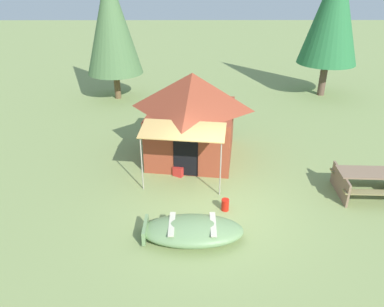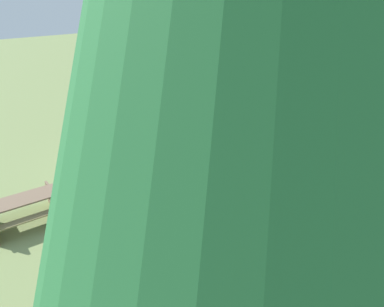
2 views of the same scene
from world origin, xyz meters
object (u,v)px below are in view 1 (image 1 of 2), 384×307
Objects in this scene: canvas_cabin_tent at (192,115)px; cooler_box at (181,169)px; picnic_table at (371,180)px; fuel_can at (225,205)px; pine_tree_back_right at (334,11)px; pine_tree_back_left at (111,22)px; beached_rowboat at (192,230)px.

cooler_box is (-0.36, -1.28, -1.35)m from canvas_cabin_tent.
picnic_table is (5.06, -2.53, -1.04)m from canvas_cabin_tent.
picnic_table is 5.57m from cooler_box.
fuel_can is (-4.19, -0.75, -0.30)m from picnic_table.
cooler_box is at bearing 166.95° from picnic_table.
pine_tree_back_right is (6.64, 6.83, 2.56)m from canvas_cabin_tent.
canvas_cabin_tent is 7.62m from pine_tree_back_left.
pine_tree_back_left is (-3.31, 7.62, 3.45)m from cooler_box.
fuel_can is at bearing -75.20° from canvas_cabin_tent.
pine_tree_back_left is 10.33m from pine_tree_back_right.
beached_rowboat is at bearing -120.59° from pine_tree_back_right.
fuel_can is 0.06× the size of pine_tree_back_left.
cooler_box is at bearing 121.42° from fuel_can.
beached_rowboat is 0.38× the size of pine_tree_back_right.
pine_tree_back_right is at bearing 59.41° from beached_rowboat.
canvas_cabin_tent is at bearing 104.80° from fuel_can.
pine_tree_back_right reaches higher than cooler_box.
cooler_box is at bearing -105.65° from canvas_cabin_tent.
canvas_cabin_tent is 13.27× the size of fuel_can.
fuel_can is (0.87, -3.29, -1.34)m from canvas_cabin_tent.
beached_rowboat is 3.19m from cooler_box.
canvas_cabin_tent is at bearing 89.57° from beached_rowboat.
picnic_table reaches higher than fuel_can.
canvas_cabin_tent reaches higher than fuel_can.
pine_tree_back_left is (-3.63, 10.79, 3.37)m from beached_rowboat.
canvas_cabin_tent is 1.89m from cooler_box.
fuel_can reaches higher than cooler_box.
canvas_cabin_tent is 7.92× the size of cooler_box.
canvas_cabin_tent is 5.75m from picnic_table.
pine_tree_back_right is at bearing 2.72° from pine_tree_back_left.
cooler_box is at bearing -130.79° from pine_tree_back_right.
picnic_table is 4.27m from fuel_can.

